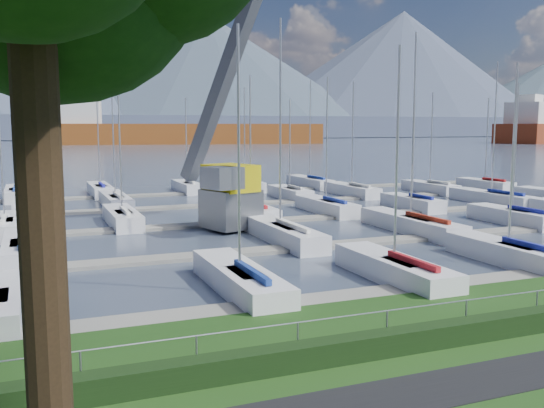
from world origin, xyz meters
TOP-DOWN VIEW (x-y plane):
  - path at (0.00, -3.00)m, footprint 160.00×2.00m
  - water at (0.00, 260.00)m, footprint 800.00×540.00m
  - hedge at (0.00, -0.40)m, footprint 80.00×0.70m
  - fence at (0.00, 0.00)m, footprint 80.00×0.04m
  - foothill at (0.00, 330.00)m, footprint 900.00×80.00m
  - mountains at (7.35, 404.62)m, footprint 1190.00×360.00m
  - docks at (0.00, 26.00)m, footprint 90.00×41.60m
  - crane at (2.10, 24.91)m, footprint 7.43×13.02m
  - cargo_ship_mid at (40.61, 218.71)m, footprint 109.73×36.25m
  - sailboat_fleet at (-1.92, 28.98)m, footprint 75.40×49.57m

SIDE VIEW (x-z plane):
  - water at x=0.00m, z-range -0.50..-0.30m
  - docks at x=0.00m, z-range -0.34..-0.09m
  - path at x=0.00m, z-range -0.01..0.03m
  - hedge at x=0.00m, z-range 0.00..0.70m
  - fence at x=0.00m, z-range 1.18..1.22m
  - cargo_ship_mid at x=40.61m, z-range -7.28..14.22m
  - crane at x=2.10m, z-range -5.85..16.50m
  - sailboat_fleet at x=-1.92m, z-range -1.42..12.30m
  - foothill at x=0.00m, z-range 0.00..12.00m
  - mountains at x=7.35m, z-range -10.82..104.18m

